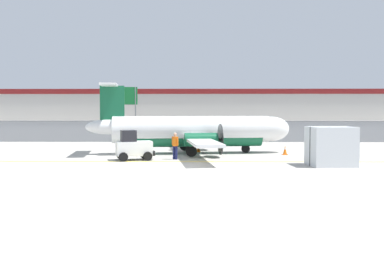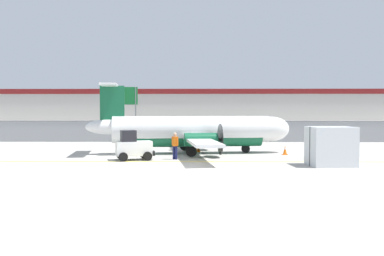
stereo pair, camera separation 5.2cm
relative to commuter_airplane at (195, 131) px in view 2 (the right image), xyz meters
name	(u,v)px [view 2 (the right image)]	position (x,y,z in m)	size (l,w,h in m)	color
ground_plane	(173,162)	(-1.32, -4.94, -1.60)	(140.00, 140.00, 0.01)	#ADA89E
perimeter_fence	(183,131)	(-1.32, 11.06, -0.49)	(98.00, 0.10, 2.10)	gray
parking_lot_strip	(186,135)	(-1.32, 22.56, -1.54)	(98.00, 17.00, 0.12)	#38383A
background_building	(190,109)	(-1.32, 41.05, 1.66)	(91.00, 8.10, 6.50)	beige
commuter_airplane	(195,131)	(0.00, 0.00, 0.00)	(14.81, 16.07, 4.92)	white
baggage_tug	(133,146)	(-3.87, -4.16, -0.75)	(2.55, 1.93, 1.88)	silver
ground_crew_worker	(175,144)	(-1.27, -3.71, -0.65)	(0.48, 0.48, 1.70)	#191E4C
cargo_container	(331,146)	(7.68, -6.69, -0.50)	(2.56, 2.19, 2.20)	silver
traffic_cone_near_left	(285,150)	(6.29, -0.82, -1.29)	(0.36, 0.36, 0.64)	orange
traffic_cone_near_right	(198,148)	(0.21, 1.02, -1.29)	(0.36, 0.36, 0.64)	orange
parked_car_0	(97,126)	(-13.75, 27.34, -0.71)	(4.39, 2.43, 1.58)	#B28C19
parked_car_1	(129,128)	(-8.24, 21.25, -0.71)	(4.39, 2.42, 1.58)	black
parked_car_2	(191,126)	(-0.77, 28.49, -0.71)	(4.33, 2.28, 1.58)	gray
parked_car_3	(252,130)	(6.12, 16.67, -0.71)	(4.31, 2.24, 1.58)	#B28C19
parked_car_4	(309,129)	(13.11, 19.18, -0.71)	(4.32, 2.27, 1.58)	black
highway_sign	(120,100)	(-7.84, 13.03, 2.54)	(3.60, 0.14, 5.50)	slate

